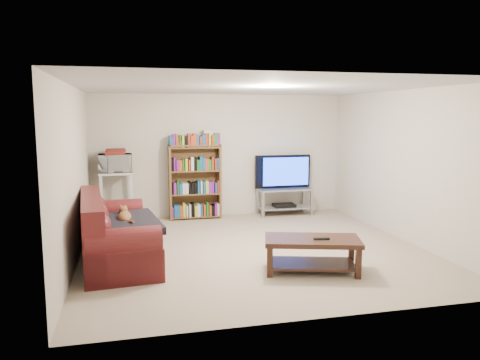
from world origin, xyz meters
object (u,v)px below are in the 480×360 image
object	(u,v)px
sofa	(112,238)
coffee_table	(312,248)
tv_stand	(284,197)
bookshelf	(195,181)

from	to	relation	value
sofa	coffee_table	xyz separation A→B (m)	(2.52, -1.03, -0.02)
tv_stand	coffee_table	bearing A→B (deg)	-102.94
coffee_table	tv_stand	world-z (taller)	tv_stand
coffee_table	bookshelf	size ratio (longest dim) A/B	0.92
coffee_table	tv_stand	xyz separation A→B (m)	(0.76, 3.38, 0.06)
coffee_table	bookshelf	bearing A→B (deg)	123.14
coffee_table	bookshelf	xyz separation A→B (m)	(-1.03, 3.45, 0.44)
coffee_table	tv_stand	size ratio (longest dim) A/B	1.24
sofa	coffee_table	size ratio (longest dim) A/B	1.68
sofa	bookshelf	world-z (taller)	bookshelf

